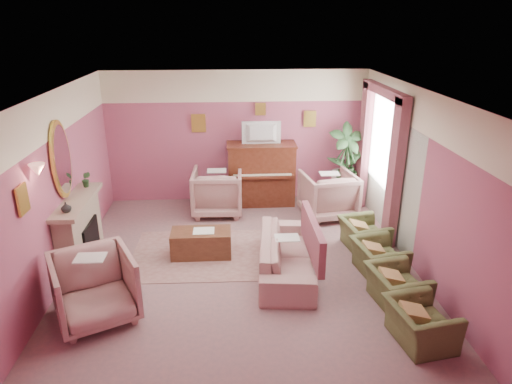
{
  "coord_description": "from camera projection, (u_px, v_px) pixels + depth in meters",
  "views": [
    {
      "loc": [
        -0.2,
        -6.52,
        3.79
      ],
      "look_at": [
        0.24,
        0.4,
        1.13
      ],
      "focal_mm": 32.0,
      "sensor_mm": 36.0,
      "label": 1
    }
  ],
  "objects": [
    {
      "name": "floor",
      "position": [
        243.0,
        266.0,
        7.44
      ],
      "size": [
        5.5,
        6.0,
        0.01
      ],
      "primitive_type": "cube",
      "color": "#876265",
      "rests_on": "ground"
    },
    {
      "name": "ceiling",
      "position": [
        241.0,
        92.0,
        6.44
      ],
      "size": [
        5.5,
        6.0,
        0.01
      ],
      "primitive_type": "cube",
      "color": "silver",
      "rests_on": "wall_back"
    },
    {
      "name": "wall_back",
      "position": [
        237.0,
        137.0,
        9.74
      ],
      "size": [
        5.5,
        0.02,
        2.8
      ],
      "primitive_type": "cube",
      "color": "#8B4B69",
      "rests_on": "floor"
    },
    {
      "name": "wall_front",
      "position": [
        253.0,
        299.0,
        4.15
      ],
      "size": [
        5.5,
        0.02,
        2.8
      ],
      "primitive_type": "cube",
      "color": "#8B4B69",
      "rests_on": "floor"
    },
    {
      "name": "wall_left",
      "position": [
        57.0,
        189.0,
        6.78
      ],
      "size": [
        0.02,
        6.0,
        2.8
      ],
      "primitive_type": "cube",
      "color": "#8B4B69",
      "rests_on": "floor"
    },
    {
      "name": "wall_right",
      "position": [
        418.0,
        181.0,
        7.1
      ],
      "size": [
        0.02,
        6.0,
        2.8
      ],
      "primitive_type": "cube",
      "color": "#8B4B69",
      "rests_on": "floor"
    },
    {
      "name": "picture_rail_band",
      "position": [
        236.0,
        86.0,
        9.34
      ],
      "size": [
        5.5,
        0.01,
        0.65
      ],
      "primitive_type": "cube",
      "color": "#F4EBC7",
      "rests_on": "wall_back"
    },
    {
      "name": "stripe_panel",
      "position": [
        387.0,
        174.0,
        8.43
      ],
      "size": [
        0.01,
        3.0,
        2.15
      ],
      "primitive_type": "cube",
      "color": "beige",
      "rests_on": "wall_right"
    },
    {
      "name": "fireplace_surround",
      "position": [
        80.0,
        234.0,
        7.28
      ],
      "size": [
        0.3,
        1.4,
        1.1
      ],
      "primitive_type": "cube",
      "color": "tan",
      "rests_on": "floor"
    },
    {
      "name": "fireplace_inset",
      "position": [
        88.0,
        243.0,
        7.34
      ],
      "size": [
        0.18,
        0.72,
        0.68
      ],
      "primitive_type": "cube",
      "color": "black",
      "rests_on": "floor"
    },
    {
      "name": "fire_ember",
      "position": [
        92.0,
        252.0,
        7.41
      ],
      "size": [
        0.06,
        0.54,
        0.1
      ],
      "primitive_type": "cube",
      "color": "#E53806",
      "rests_on": "floor"
    },
    {
      "name": "mantel_shelf",
      "position": [
        77.0,
        201.0,
        7.08
      ],
      "size": [
        0.4,
        1.55,
        0.07
      ],
      "primitive_type": "cube",
      "color": "tan",
      "rests_on": "fireplace_surround"
    },
    {
      "name": "hearth",
      "position": [
        97.0,
        264.0,
        7.48
      ],
      "size": [
        0.55,
        1.5,
        0.02
      ],
      "primitive_type": "cube",
      "color": "tan",
      "rests_on": "floor"
    },
    {
      "name": "mirror_frame",
      "position": [
        61.0,
        160.0,
        6.82
      ],
      "size": [
        0.04,
        0.72,
        1.2
      ],
      "primitive_type": "ellipsoid",
      "color": "#DBC449",
      "rests_on": "wall_left"
    },
    {
      "name": "mirror_glass",
      "position": [
        63.0,
        160.0,
        6.83
      ],
      "size": [
        0.01,
        0.6,
        1.06
      ],
      "primitive_type": "ellipsoid",
      "color": "white",
      "rests_on": "wall_left"
    },
    {
      "name": "sconce_shade",
      "position": [
        37.0,
        170.0,
        5.79
      ],
      "size": [
        0.2,
        0.2,
        0.16
      ],
      "primitive_type": "cone",
      "color": "#FF9A84",
      "rests_on": "wall_left"
    },
    {
      "name": "piano",
      "position": [
        261.0,
        175.0,
        9.74
      ],
      "size": [
        1.4,
        0.6,
        1.3
      ],
      "primitive_type": "cube",
      "color": "#512314",
      "rests_on": "floor"
    },
    {
      "name": "piano_keyshelf",
      "position": [
        263.0,
        177.0,
        9.39
      ],
      "size": [
        1.3,
        0.12,
        0.06
      ],
      "primitive_type": "cube",
      "color": "#512314",
      "rests_on": "piano"
    },
    {
      "name": "piano_keys",
      "position": [
        263.0,
        175.0,
        9.37
      ],
      "size": [
        1.2,
        0.08,
        0.02
      ],
      "primitive_type": "cube",
      "color": "beige",
      "rests_on": "piano"
    },
    {
      "name": "piano_top",
      "position": [
        261.0,
        145.0,
        9.5
      ],
      "size": [
        1.45,
        0.65,
        0.04
      ],
      "primitive_type": "cube",
      "color": "#512314",
      "rests_on": "piano"
    },
    {
      "name": "television",
      "position": [
        262.0,
        132.0,
        9.35
      ],
      "size": [
        0.8,
        0.12,
        0.48
      ],
      "primitive_type": "imported",
      "color": "black",
      "rests_on": "piano"
    },
    {
      "name": "print_back_left",
      "position": [
        199.0,
        123.0,
        9.54
      ],
      "size": [
        0.3,
        0.03,
        0.38
      ],
      "primitive_type": "cube",
      "color": "#DBC449",
      "rests_on": "wall_back"
    },
    {
      "name": "print_back_right",
      "position": [
        310.0,
        119.0,
        9.65
      ],
      "size": [
        0.26,
        0.03,
        0.34
      ],
      "primitive_type": "cube",
      "color": "#DBC449",
      "rests_on": "wall_back"
    },
    {
      "name": "print_back_mid",
      "position": [
        261.0,
        109.0,
        9.51
      ],
      "size": [
        0.22,
        0.03,
        0.26
      ],
      "primitive_type": "cube",
      "color": "#DBC449",
      "rests_on": "wall_back"
    },
    {
      "name": "print_left_wall",
      "position": [
        23.0,
        199.0,
        5.55
      ],
      "size": [
        0.03,
        0.28,
        0.36
      ],
      "primitive_type": "cube",
      "color": "#DBC449",
      "rests_on": "wall_left"
    },
    {
      "name": "window_blind",
      "position": [
        384.0,
        138.0,
        8.44
      ],
      "size": [
        0.03,
        1.4,
        1.8
      ],
      "primitive_type": "cube",
      "color": "silver",
      "rests_on": "wall_right"
    },
    {
      "name": "curtain_left",
      "position": [
        395.0,
        175.0,
        7.72
      ],
      "size": [
        0.16,
        0.34,
        2.6
      ],
      "primitive_type": "cube",
      "color": "#884451",
      "rests_on": "floor"
    },
    {
      "name": "curtain_right",
      "position": [
        364.0,
        146.0,
        9.43
      ],
      "size": [
        0.16,
        0.34,
        2.6
      ],
      "primitive_type": "cube",
      "color": "#884451",
      "rests_on": "floor"
    },
    {
      "name": "pelmet",
      "position": [
        385.0,
        91.0,
        8.12
      ],
      "size": [
        0.16,
        2.2,
        0.16
      ],
      "primitive_type": "cube",
      "color": "#884451",
      "rests_on": "wall_right"
    },
    {
      "name": "mantel_plant",
      "position": [
        86.0,
        179.0,
        7.53
      ],
      "size": [
        0.16,
        0.16,
        0.28
      ],
      "primitive_type": "imported",
      "color": "#274C26",
      "rests_on": "mantel_shelf"
    },
    {
      "name": "mantel_vase",
      "position": [
        66.0,
        207.0,
        6.57
      ],
      "size": [
        0.16,
        0.16,
        0.16
      ],
      "primitive_type": "imported",
      "color": "#F4EBC7",
      "rests_on": "mantel_shelf"
    },
    {
      "name": "area_rug",
      "position": [
        206.0,
        254.0,
        7.8
      ],
      "size": [
        2.53,
        1.85,
        0.01
      ],
      "primitive_type": "cube",
      "rotation": [
        0.0,
        0.0,
        -0.02
      ],
      "color": "#966C67",
      "rests_on": "floor"
    },
    {
      "name": "coffee_table",
      "position": [
        201.0,
        243.0,
        7.7
      ],
      "size": [
        1.0,
        0.5,
        0.45
      ],
      "primitive_type": "cube",
      "rotation": [
        0.0,
        0.0,
        0.0
      ],
      "color": "#56321E",
      "rests_on": "floor"
    },
    {
      "name": "table_paper",
      "position": [
        204.0,
        231.0,
        7.62
      ],
      "size": [
        0.35,
        0.28,
        0.01
      ],
      "primitive_type": "cube",
      "color": "white",
      "rests_on": "coffee_table"
    },
    {
      "name": "sofa",
      "position": [
        287.0,
        248.0,
        7.13
      ],
      "size": [
        0.69,
        2.08,
        0.84
      ],
      "primitive_type": "imported",
      "color": "tan",
      "rests_on": "floor"
    },
    {
      "name": "sofa_throw",
      "position": [
        312.0,
        237.0,
        7.09
      ],
      "size": [
        0.11,
        1.58,
        0.58
      ],
      "primitive_type": "cube",
      "color": "#884451",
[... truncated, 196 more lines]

